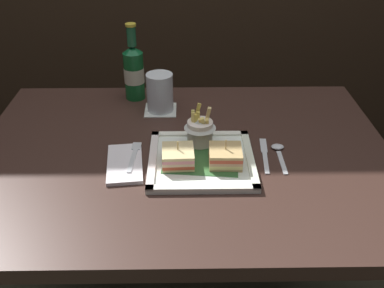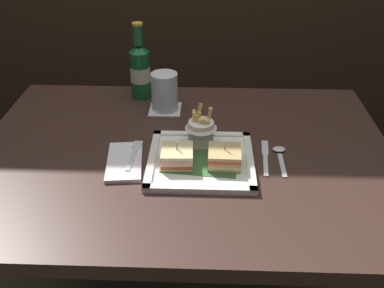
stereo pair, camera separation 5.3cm
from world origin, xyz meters
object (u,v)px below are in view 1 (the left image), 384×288
(sandwich_half_right, at_px, (225,156))
(water_glass, at_px, (160,94))
(knife, at_px, (265,154))
(sandwich_half_left, at_px, (178,157))
(square_plate, at_px, (201,160))
(dining_table, at_px, (183,188))
(fork, at_px, (134,155))
(beer_bottle, at_px, (134,71))
(fries_cup, at_px, (200,128))
(spoon, at_px, (279,151))

(sandwich_half_right, bearing_deg, water_glass, 119.62)
(knife, bearing_deg, sandwich_half_left, -166.44)
(water_glass, bearing_deg, square_plate, -68.04)
(dining_table, xyz_separation_m, fork, (-0.13, -0.03, 0.14))
(dining_table, relative_size, fork, 7.89)
(sandwich_half_right, bearing_deg, square_plate, 161.98)
(beer_bottle, bearing_deg, fries_cup, -57.00)
(beer_bottle, height_order, knife, beer_bottle)
(beer_bottle, relative_size, fork, 1.74)
(sandwich_half_right, bearing_deg, beer_bottle, 122.93)
(fork, relative_size, spoon, 1.04)
(fries_cup, relative_size, beer_bottle, 0.45)
(sandwich_half_left, distance_m, spoon, 0.28)
(sandwich_half_left, bearing_deg, fork, 160.83)
(water_glass, xyz_separation_m, spoon, (0.33, -0.26, -0.05))
(dining_table, distance_m, spoon, 0.29)
(water_glass, distance_m, knife, 0.40)
(sandwich_half_left, relative_size, sandwich_half_right, 1.03)
(fries_cup, distance_m, spoon, 0.22)
(sandwich_half_right, xyz_separation_m, knife, (0.11, 0.06, -0.03))
(knife, bearing_deg, square_plate, -168.06)
(spoon, bearing_deg, beer_bottle, 140.10)
(fries_cup, relative_size, spoon, 0.82)
(spoon, bearing_deg, water_glass, 142.59)
(knife, height_order, spoon, spoon)
(square_plate, distance_m, water_glass, 0.33)
(square_plate, xyz_separation_m, knife, (0.17, 0.04, -0.00))
(sandwich_half_left, height_order, water_glass, water_glass)
(sandwich_half_left, relative_size, water_glass, 0.73)
(dining_table, distance_m, square_plate, 0.15)
(knife, bearing_deg, water_glass, 138.18)
(square_plate, relative_size, beer_bottle, 1.09)
(spoon, bearing_deg, sandwich_half_left, -166.80)
(beer_bottle, distance_m, fork, 0.39)
(beer_bottle, height_order, spoon, beer_bottle)
(fries_cup, bearing_deg, square_plate, -88.69)
(dining_table, distance_m, knife, 0.26)
(beer_bottle, bearing_deg, square_plate, -62.22)
(spoon, bearing_deg, knife, -168.94)
(fries_cup, xyz_separation_m, spoon, (0.21, -0.03, -0.05))
(beer_bottle, xyz_separation_m, water_glass, (0.09, -0.10, -0.04))
(dining_table, xyz_separation_m, water_glass, (-0.07, 0.25, 0.18))
(knife, bearing_deg, beer_bottle, 136.67)
(fries_cup, relative_size, fork, 0.79)
(square_plate, height_order, fork, square_plate)
(square_plate, bearing_deg, beer_bottle, 117.78)
(knife, bearing_deg, sandwich_half_right, -153.35)
(sandwich_half_right, xyz_separation_m, fork, (-0.24, 0.04, -0.02))
(sandwich_half_right, height_order, spoon, sandwich_half_right)
(square_plate, bearing_deg, sandwich_half_left, -161.98)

